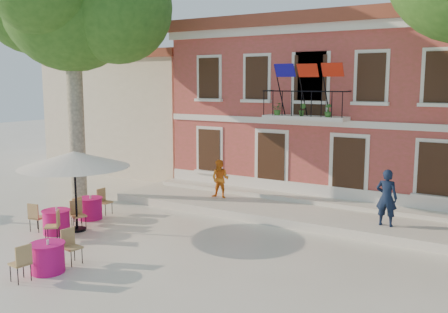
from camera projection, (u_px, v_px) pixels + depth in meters
ground at (175, 237)px, 15.66m from camera, size 90.00×90.00×0.00m
main_building at (343, 106)px, 22.49m from camera, size 13.50×9.59×7.50m
neighbor_west at (158, 110)px, 29.37m from camera, size 9.40×9.40×6.40m
terrace at (291, 211)px, 18.32m from camera, size 14.00×3.40×0.30m
plane_tree_west at (71, 3)px, 19.32m from camera, size 5.42×5.42×10.65m
patio_umbrella at (74, 160)px, 16.02m from camera, size 3.54×3.54×2.63m
pedestrian_navy at (387, 198)px, 15.76m from camera, size 0.67×0.44×1.83m
pedestrian_orange at (220, 179)px, 19.61m from camera, size 0.82×0.68×1.51m
cafe_table_0 at (56, 220)px, 16.01m from camera, size 1.77×1.84×0.95m
cafe_table_1 at (48, 256)px, 12.73m from camera, size 0.90×1.95×0.95m
cafe_table_3 at (90, 207)px, 17.72m from camera, size 0.90×1.92×0.95m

